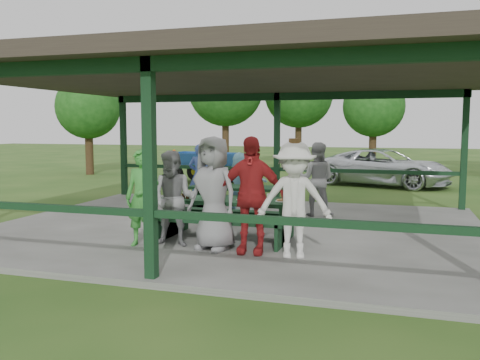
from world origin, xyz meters
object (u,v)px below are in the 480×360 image
(picnic_table_near, at_px, (227,214))
(contestant_green, at_px, (142,198))
(spectator_lblue, at_px, (240,182))
(pickup_truck, at_px, (384,167))
(picnic_table_far, at_px, (243,199))
(farm_trailer, at_px, (204,167))
(contestant_grey_mid, at_px, (213,193))
(contestant_white_fedora, at_px, (294,200))
(contestant_grey_left, at_px, (174,199))
(contestant_red, at_px, (250,195))
(spectator_blue, at_px, (200,175))
(spectator_grey, at_px, (316,179))

(picnic_table_near, distance_m, contestant_green, 1.59)
(spectator_lblue, xyz_separation_m, pickup_truck, (3.18, 7.72, -0.16))
(picnic_table_far, height_order, farm_trailer, farm_trailer)
(picnic_table_near, distance_m, contestant_grey_mid, 0.95)
(contestant_white_fedora, distance_m, pickup_truck, 11.66)
(picnic_table_near, relative_size, farm_trailer, 0.69)
(contestant_grey_left, distance_m, contestant_red, 1.42)
(picnic_table_far, relative_size, spectator_blue, 1.45)
(picnic_table_near, relative_size, contestant_white_fedora, 1.35)
(contestant_green, xyz_separation_m, farm_trailer, (-2.92, 10.40, -0.32))
(contestant_grey_mid, relative_size, spectator_blue, 1.18)
(spectator_grey, bearing_deg, contestant_red, 82.97)
(contestant_green, bearing_deg, contestant_grey_left, 13.10)
(contestant_white_fedora, distance_m, spectator_grey, 3.92)
(contestant_green, distance_m, contestant_grey_left, 0.54)
(contestant_grey_mid, distance_m, pickup_truck, 11.76)
(picnic_table_far, height_order, contestant_green, contestant_green)
(contestant_grey_left, bearing_deg, spectator_lblue, 84.93)
(spectator_lblue, bearing_deg, picnic_table_far, 130.81)
(picnic_table_far, bearing_deg, picnic_table_near, -81.97)
(contestant_red, relative_size, spectator_blue, 1.18)
(contestant_red, height_order, spectator_grey, contestant_red)
(contestant_grey_left, distance_m, contestant_white_fedora, 2.16)
(picnic_table_far, distance_m, contestant_green, 3.11)
(picnic_table_near, bearing_deg, farm_trailer, 113.65)
(contestant_green, bearing_deg, contestant_red, -1.30)
(picnic_table_near, bearing_deg, contestant_grey_left, -132.38)
(spectator_grey, bearing_deg, pickup_truck, -99.52)
(farm_trailer, bearing_deg, contestant_grey_left, -60.30)
(spectator_blue, bearing_deg, picnic_table_near, 108.97)
(contestant_grey_mid, height_order, contestant_red, contestant_red)
(picnic_table_far, bearing_deg, spectator_grey, 33.65)
(spectator_blue, xyz_separation_m, spectator_grey, (3.12, -0.50, 0.04))
(contestant_green, xyz_separation_m, spectator_grey, (2.43, 3.92, 0.01))
(contestant_green, distance_m, farm_trailer, 10.81)
(picnic_table_near, xyz_separation_m, spectator_grey, (1.20, 2.99, 0.39))
(picnic_table_far, xyz_separation_m, contestant_green, (-0.95, -2.93, 0.38))
(picnic_table_near, relative_size, contestant_grey_left, 1.53)
(contestant_white_fedora, bearing_deg, spectator_grey, 80.38)
(picnic_table_near, distance_m, farm_trailer, 10.34)
(picnic_table_near, distance_m, pickup_truck, 10.97)
(contestant_green, relative_size, spectator_grey, 0.99)
(pickup_truck, bearing_deg, contestant_grey_mid, -173.98)
(spectator_blue, bearing_deg, spectator_grey, 160.97)
(picnic_table_far, bearing_deg, spectator_lblue, 110.87)
(contestant_grey_left, xyz_separation_m, spectator_blue, (-1.21, 4.27, -0.02))
(contestant_red, distance_m, spectator_grey, 3.88)
(pickup_truck, height_order, farm_trailer, pickup_truck)
(farm_trailer, bearing_deg, spectator_blue, -58.41)
(contestant_red, height_order, pickup_truck, contestant_red)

